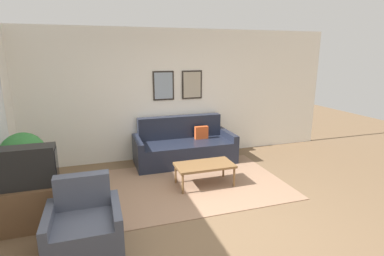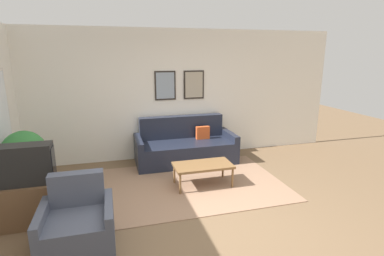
{
  "view_description": "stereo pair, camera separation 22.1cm",
  "coord_description": "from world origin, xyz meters",
  "px_view_note": "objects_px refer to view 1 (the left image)",
  "views": [
    {
      "loc": [
        -1.21,
        -3.22,
        2.2
      ],
      "look_at": [
        0.45,
        1.92,
        0.85
      ],
      "focal_mm": 28.0,
      "sensor_mm": 36.0,
      "label": 1
    },
    {
      "loc": [
        -1.0,
        -3.28,
        2.2
      ],
      "look_at": [
        0.45,
        1.92,
        0.85
      ],
      "focal_mm": 28.0,
      "sensor_mm": 36.0,
      "label": 2
    }
  ],
  "objects_px": {
    "coffee_table": "(205,166)",
    "tv": "(27,167)",
    "couch": "(184,147)",
    "armchair": "(85,228)",
    "potted_plant_tall": "(24,157)"
  },
  "relations": [
    {
      "from": "coffee_table",
      "to": "tv",
      "type": "height_order",
      "value": "tv"
    },
    {
      "from": "couch",
      "to": "armchair",
      "type": "bearing_deg",
      "value": -127.74
    },
    {
      "from": "potted_plant_tall",
      "to": "coffee_table",
      "type": "bearing_deg",
      "value": -7.65
    },
    {
      "from": "coffee_table",
      "to": "armchair",
      "type": "relative_size",
      "value": 1.18
    },
    {
      "from": "tv",
      "to": "potted_plant_tall",
      "type": "distance_m",
      "value": 0.91
    },
    {
      "from": "couch",
      "to": "coffee_table",
      "type": "bearing_deg",
      "value": -90.14
    },
    {
      "from": "coffee_table",
      "to": "tv",
      "type": "bearing_deg",
      "value": -168.81
    },
    {
      "from": "armchair",
      "to": "tv",
      "type": "bearing_deg",
      "value": 142.8
    },
    {
      "from": "coffee_table",
      "to": "armchair",
      "type": "xyz_separation_m",
      "value": [
        -1.89,
        -1.22,
        -0.07
      ]
    },
    {
      "from": "coffee_table",
      "to": "armchair",
      "type": "bearing_deg",
      "value": -147.29
    },
    {
      "from": "couch",
      "to": "armchair",
      "type": "xyz_separation_m",
      "value": [
        -1.9,
        -2.45,
        -0.03
      ]
    },
    {
      "from": "armchair",
      "to": "potted_plant_tall",
      "type": "relative_size",
      "value": 0.78
    },
    {
      "from": "tv",
      "to": "couch",
      "type": "bearing_deg",
      "value": 34.33
    },
    {
      "from": "tv",
      "to": "armchair",
      "type": "distance_m",
      "value": 1.11
    },
    {
      "from": "tv",
      "to": "armchair",
      "type": "relative_size",
      "value": 0.83
    }
  ]
}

